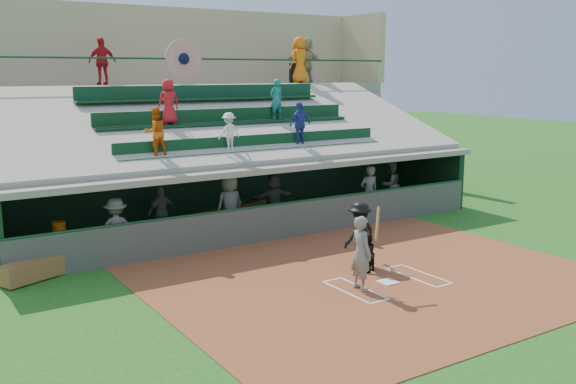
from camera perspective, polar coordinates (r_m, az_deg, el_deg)
ground at (r=16.11m, az=8.84°, el=-8.03°), size 100.00×100.00×0.00m
dirt_slab at (r=16.46m, az=7.68°, el=-7.54°), size 11.00×9.00×0.02m
home_plate at (r=16.10m, az=8.85°, el=-7.91°), size 0.43×0.43×0.03m
batters_box_chalk at (r=16.10m, az=8.84°, el=-7.95°), size 2.65×1.85×0.01m
dugout_floor at (r=21.40m, az=-3.21°, el=-3.15°), size 16.00×3.50×0.04m
concourse_slab at (r=27.02m, az=-10.37°, el=4.50°), size 20.00×3.00×4.60m
grandstand at (r=24.29m, az=-7.67°, el=3.82°), size 20.40×10.40×7.80m
batter_at_plate at (r=15.27m, az=6.53°, el=-5.38°), size 0.86×0.76×1.95m
catcher at (r=16.69m, az=7.07°, el=-5.44°), size 0.59×0.53×1.00m
home_umpire at (r=17.25m, az=6.40°, el=-3.68°), size 1.21×0.84×1.71m
dugout_bench at (r=22.18m, az=-5.32°, el=-1.96°), size 15.65×7.03×0.50m
white_table at (r=18.93m, az=-19.78°, el=-4.52°), size 0.80×0.63×0.66m
water_cooler at (r=18.76m, az=-19.69°, el=-3.03°), size 0.37×0.37×0.37m
dugout_player_a at (r=18.19m, az=-15.02°, el=-3.18°), size 1.18×0.79×1.70m
dugout_player_b at (r=20.18m, az=-11.16°, el=-1.76°), size 1.00×0.55×1.62m
dugout_player_c at (r=20.08m, az=-5.19°, el=-1.18°), size 1.03×0.75×1.96m
dugout_player_d at (r=21.90m, az=-1.30°, el=-0.55°), size 1.58×0.71×1.65m
dugout_player_e at (r=22.50m, az=7.21°, el=-0.03°), size 0.74×0.55×1.88m
dugout_player_f at (r=24.52m, az=9.10°, el=0.65°), size 0.88×0.70×1.75m
trash_bin at (r=28.33m, az=0.70°, el=10.50°), size 0.58×0.58×0.87m
concourse_staff_a at (r=25.46m, az=-16.18°, el=11.08°), size 1.07×0.50×1.77m
concourse_staff_b at (r=28.15m, az=1.03°, el=11.63°), size 1.07×0.80×1.99m
concourse_staff_c at (r=29.47m, az=1.64°, el=11.63°), size 1.97×0.97×2.03m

